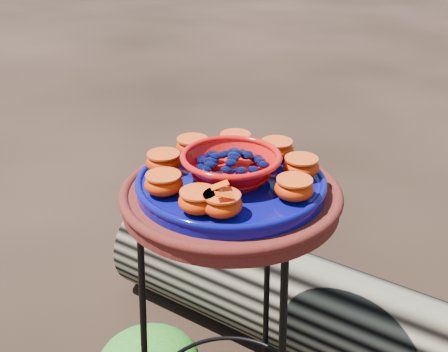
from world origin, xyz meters
The scene contains 17 objects.
plant_stand centered at (0.00, 0.00, 0.35)m, with size 0.44×0.44×0.70m, color black, non-canonical shape.
terracotta_saucer centered at (0.00, 0.00, 0.72)m, with size 0.46×0.46×0.04m, color #3D0B08.
cobalt_plate centered at (0.00, 0.00, 0.75)m, with size 0.39×0.39×0.03m, color #040A52.
red_bowl centered at (0.00, 0.00, 0.79)m, with size 0.20×0.20×0.05m, color red, non-canonical shape.
glass_gems centered at (0.00, 0.00, 0.83)m, with size 0.15×0.15×0.03m, color black, non-canonical shape.
orange_half_0 centered at (0.06, -0.14, 0.78)m, with size 0.08×0.08×0.04m, color #B43800.
orange_half_1 centered at (0.15, -0.01, 0.78)m, with size 0.08×0.08×0.04m, color #B43800.
orange_half_2 centered at (0.12, 0.08, 0.78)m, with size 0.08×0.08×0.04m, color #B43800.
orange_half_3 centered at (0.04, 0.14, 0.78)m, with size 0.08×0.08×0.04m, color #B43800.
orange_half_4 centered at (-0.06, 0.13, 0.78)m, with size 0.08×0.08×0.04m, color #B43800.
orange_half_5 centered at (-0.13, 0.06, 0.78)m, with size 0.08×0.08×0.04m, color #B43800.
orange_half_6 centered at (-0.14, -0.04, 0.78)m, with size 0.08×0.08×0.04m, color #B43800.
orange_half_7 centered at (-0.09, -0.12, 0.78)m, with size 0.08×0.08×0.04m, color #B43800.
orange_half_8 centered at (0.01, -0.15, 0.78)m, with size 0.08×0.08×0.04m, color #B43800.
butterfly centered at (0.06, -0.14, 0.81)m, with size 0.07×0.04×0.01m, color #DC3E05, non-canonical shape.
driftwood_log centered at (0.22, 0.39, 0.16)m, with size 1.68×0.44×0.32m, color black, non-canonical shape.
foliage_back centered at (-0.09, 0.51, 0.07)m, with size 0.28×0.28×0.14m, color #235615.
Camera 1 is at (0.49, -0.92, 1.29)m, focal length 45.00 mm.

